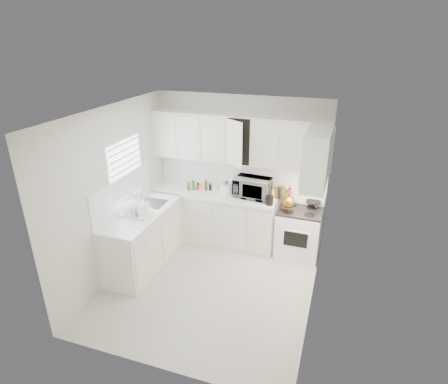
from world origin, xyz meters
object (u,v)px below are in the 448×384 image
at_px(stove, 299,226).
at_px(tea_kettle, 289,201).
at_px(microwave, 252,186).
at_px(dish_rack, 136,208).
at_px(utensil_crock, 270,194).
at_px(rice_cooker, 227,188).

height_order(stove, tea_kettle, tea_kettle).
bearing_deg(tea_kettle, microwave, 158.89).
relative_size(stove, microwave, 1.84).
bearing_deg(dish_rack, stove, 27.39).
distance_m(stove, microwave, 1.03).
xyz_separation_m(stove, utensil_crock, (-0.48, -0.18, 0.60)).
bearing_deg(microwave, dish_rack, -135.80).
distance_m(tea_kettle, utensil_crock, 0.32).
xyz_separation_m(microwave, rice_cooker, (-0.45, -0.02, -0.09)).
bearing_deg(tea_kettle, utensil_crock, -179.39).
height_order(tea_kettle, microwave, microwave).
height_order(utensil_crock, dish_rack, utensil_crock).
height_order(stove, microwave, microwave).
xyz_separation_m(stove, rice_cooker, (-1.28, 0.04, 0.52)).
distance_m(tea_kettle, rice_cooker, 1.12).
height_order(stove, rice_cooker, rice_cooker).
distance_m(stove, utensil_crock, 0.79).
bearing_deg(tea_kettle, dish_rack, -157.41).
bearing_deg(dish_rack, rice_cooker, 49.56).
height_order(microwave, utensil_crock, microwave).
xyz_separation_m(microwave, dish_rack, (-1.51, -1.24, -0.08)).
bearing_deg(rice_cooker, utensil_crock, -6.19).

